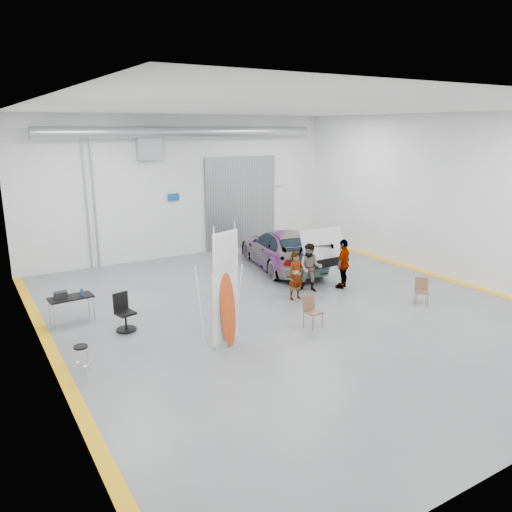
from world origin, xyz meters
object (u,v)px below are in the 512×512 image
surfboard_display (224,299)px  folding_chair_far (421,297)px  person_a (296,276)px  work_table (68,297)px  folding_chair_near (313,318)px  office_chair (125,314)px  person_b (310,268)px  shop_stool (82,359)px  sedan_car (282,249)px  person_c (343,264)px

surfboard_display → folding_chair_far: size_ratio=3.80×
person_a → work_table: person_a is taller
folding_chair_near → office_chair: size_ratio=0.86×
person_b → shop_stool: bearing=-123.8°
sedan_car → surfboard_display: 7.68m
person_a → person_c: (2.12, 0.12, 0.08)m
person_c → work_table: size_ratio=1.40×
sedan_car → person_b: person_b is taller
sedan_car → shop_stool: (-8.91, -4.94, -0.44)m
folding_chair_near → folding_chair_far: folding_chair_near is taller
folding_chair_near → office_chair: 5.25m
folding_chair_far → person_b: bearing=168.7°
person_b → surfboard_display: surfboard_display is taller
sedan_car → work_table: 8.68m
person_a → folding_chair_near: bearing=-118.5°
surfboard_display → shop_stool: size_ratio=4.85×
person_a → office_chair: 5.60m
sedan_car → office_chair: sedan_car is taller
shop_stool → folding_chair_far: bearing=-5.1°
person_c → folding_chair_near: person_c is taller
folding_chair_near → folding_chair_far: (4.11, -0.29, -0.02)m
folding_chair_near → shop_stool: size_ratio=1.37×
person_a → surfboard_display: 4.27m
person_a → work_table: bearing=161.5°
person_b → folding_chair_far: size_ratio=2.00×
surfboard_display → folding_chair_far: bearing=-23.0°
folding_chair_near → shop_stool: 6.21m
shop_stool → folding_chair_near: bearing=-5.7°
folding_chair_near → folding_chair_far: 4.12m
shop_stool → work_table: work_table is taller
sedan_car → person_a: person_a is taller
person_c → work_table: (-8.91, 1.60, -0.11)m
shop_stool → person_a: bearing=12.5°
shop_stool → office_chair: size_ratio=0.63×
person_b → person_c: bearing=30.4°
person_c → person_b: bearing=-42.1°
folding_chair_far → office_chair: bearing=-157.2°
sedan_car → person_a: 3.77m
sedan_car → surfboard_display: surfboard_display is taller
person_a → folding_chair_near: size_ratio=1.76×
folding_chair_far → surfboard_display: bearing=-142.9°
sedan_car → folding_chair_far: bearing=116.0°
folding_chair_near → surfboard_display: bearing=169.3°
person_c → surfboard_display: bearing=-9.6°
person_a → folding_chair_near: 2.48m
person_c → surfboard_display: surfboard_display is taller
person_b → person_c: person_c is taller
shop_stool → work_table: bearing=83.3°
sedan_car → work_table: (-8.52, -1.63, -0.01)m
folding_chair_far → person_c: bearing=151.7°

